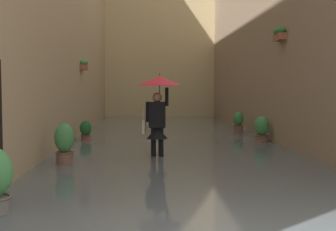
# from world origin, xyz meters

# --- Properties ---
(ground_plane) EXTENTS (60.00, 60.00, 0.00)m
(ground_plane) POSITION_xyz_m (0.00, -10.80, 0.00)
(ground_plane) COLOR #605B56
(flood_water) EXTENTS (6.90, 27.61, 0.13)m
(flood_water) POSITION_xyz_m (0.00, -10.80, 0.07)
(flood_water) COLOR #515B60
(flood_water) RESTS_ON ground_plane
(building_facade_left) EXTENTS (2.04, 25.61, 9.11)m
(building_facade_left) POSITION_xyz_m (-3.95, -10.80, 4.56)
(building_facade_left) COLOR gray
(building_facade_left) RESTS_ON ground_plane
(building_facade_far) EXTENTS (9.70, 1.80, 11.81)m
(building_facade_far) POSITION_xyz_m (0.00, -22.51, 5.91)
(building_facade_far) COLOR tan
(building_facade_far) RESTS_ON ground_plane
(person_wading) EXTENTS (1.07, 1.07, 2.11)m
(person_wading) POSITION_xyz_m (0.46, -6.95, 1.49)
(person_wading) COLOR #4C4233
(person_wading) RESTS_ON ground_plane
(potted_plant_mid_right) EXTENTS (0.37, 0.37, 0.72)m
(potted_plant_mid_right) POSITION_xyz_m (2.67, -10.61, 0.39)
(potted_plant_mid_right) COLOR brown
(potted_plant_mid_right) RESTS_ON ground_plane
(potted_plant_far_right) EXTENTS (0.42, 0.42, 1.01)m
(potted_plant_far_right) POSITION_xyz_m (2.51, -6.03, 0.54)
(potted_plant_far_right) COLOR brown
(potted_plant_far_right) RESTS_ON ground_plane
(potted_plant_far_left) EXTENTS (0.45, 0.45, 0.90)m
(potted_plant_far_left) POSITION_xyz_m (-2.75, -9.81, 0.47)
(potted_plant_far_left) COLOR brown
(potted_plant_far_left) RESTS_ON ground_plane
(potted_plant_near_left) EXTENTS (0.38, 0.38, 0.89)m
(potted_plant_near_left) POSITION_xyz_m (-2.58, -12.46, 0.47)
(potted_plant_near_left) COLOR brown
(potted_plant_near_left) RESTS_ON ground_plane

